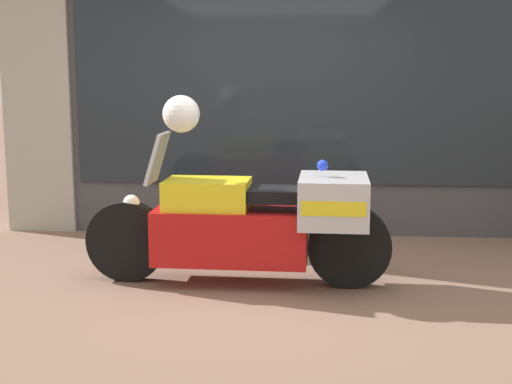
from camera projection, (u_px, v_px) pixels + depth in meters
The scene contains 5 objects.
ground_plane at pixel (260, 283), 5.87m from camera, with size 60.00×60.00×0.00m, color #7A5B4C.
shop_building at pixel (241, 61), 7.54m from camera, with size 5.76×0.55×3.64m.
window_display at pixel (300, 190), 7.76m from camera, with size 4.57×0.30×1.83m.
paramedic_motorcycle at pixel (256, 221), 5.76m from camera, with size 2.50×0.74×1.24m.
white_helmet at pixel (181, 114), 5.68m from camera, with size 0.30×0.30×0.30m, color white.
Camera 1 is at (0.39, -5.64, 1.73)m, focal length 50.00 mm.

